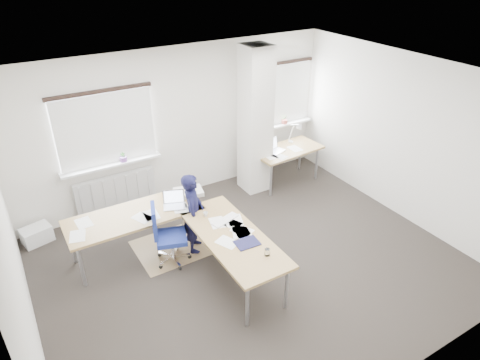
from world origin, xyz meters
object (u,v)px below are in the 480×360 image
task_chair (170,246)px  person (193,213)px  desk_side (287,151)px  desk_main (184,225)px

task_chair → person: size_ratio=0.76×
desk_side → task_chair: (-2.99, -1.13, -0.41)m
desk_main → task_chair: (-0.20, 0.15, -0.41)m
task_chair → person: (0.47, 0.11, 0.38)m
desk_side → task_chair: bearing=-164.0°
desk_main → person: bearing=44.2°
desk_main → desk_side: bearing=24.8°
desk_main → desk_side: size_ratio=1.79×
desk_main → desk_side: (2.80, 1.28, -0.01)m
person → task_chair: bearing=131.9°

